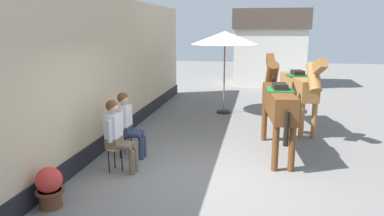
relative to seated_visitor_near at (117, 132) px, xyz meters
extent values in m
plane|color=slate|center=(1.63, 2.90, -0.78)|extent=(40.00, 40.00, 0.00)
cube|color=#CCB793|center=(-0.92, 1.40, 0.92)|extent=(0.30, 14.00, 3.40)
cube|color=black|center=(-0.90, 1.40, -0.60)|extent=(0.34, 14.00, 0.36)
cube|color=silver|center=(3.03, 11.59, 0.52)|extent=(3.20, 2.40, 2.60)
cube|color=brown|center=(3.03, 11.59, 2.27)|extent=(3.40, 2.60, 0.90)
cylinder|color=gold|center=(-0.06, 0.00, -0.31)|extent=(0.34, 0.34, 0.03)
cylinder|color=black|center=(0.08, -0.01, -0.55)|extent=(0.02, 0.02, 0.45)
cylinder|color=black|center=(-0.13, 0.13, -0.55)|extent=(0.02, 0.02, 0.45)
cylinder|color=black|center=(-0.14, -0.11, -0.55)|extent=(0.02, 0.02, 0.45)
cube|color=brown|center=(-0.06, 0.00, -0.20)|extent=(0.26, 0.34, 0.20)
cube|color=silver|center=(-0.06, 0.00, 0.12)|extent=(0.24, 0.35, 0.44)
sphere|color=tan|center=(-0.06, 0.00, 0.47)|extent=(0.20, 0.20, 0.20)
sphere|color=#593319|center=(-0.08, 0.01, 0.50)|extent=(0.22, 0.22, 0.22)
cylinder|color=brown|center=(0.13, 0.07, -0.25)|extent=(0.39, 0.16, 0.13)
cylinder|color=brown|center=(0.32, 0.06, -0.55)|extent=(0.11, 0.11, 0.46)
cylinder|color=brown|center=(0.12, -0.09, -0.25)|extent=(0.39, 0.16, 0.13)
cylinder|color=brown|center=(0.31, -0.10, -0.55)|extent=(0.11, 0.11, 0.46)
cylinder|color=silver|center=(-0.03, 0.20, 0.07)|extent=(0.09, 0.09, 0.42)
cylinder|color=silver|center=(-0.06, -0.20, 0.07)|extent=(0.09, 0.09, 0.42)
cylinder|color=black|center=(-0.15, 0.79, -0.31)|extent=(0.34, 0.34, 0.03)
cylinder|color=black|center=(-0.01, 0.78, -0.55)|extent=(0.02, 0.02, 0.45)
cylinder|color=black|center=(-0.21, 0.91, -0.55)|extent=(0.02, 0.02, 0.45)
cylinder|color=black|center=(-0.22, 0.67, -0.55)|extent=(0.02, 0.02, 0.45)
cube|color=#2D3851|center=(-0.15, 0.79, -0.20)|extent=(0.25, 0.33, 0.20)
cube|color=silver|center=(-0.15, 0.79, 0.12)|extent=(0.23, 0.35, 0.44)
sphere|color=tan|center=(-0.15, 0.79, 0.47)|extent=(0.20, 0.20, 0.20)
sphere|color=#593319|center=(-0.17, 0.79, 0.50)|extent=(0.22, 0.22, 0.22)
cylinder|color=#2D3851|center=(0.04, 0.86, -0.25)|extent=(0.39, 0.15, 0.13)
cylinder|color=#2D3851|center=(0.23, 0.85, -0.55)|extent=(0.11, 0.11, 0.46)
cylinder|color=#2D3851|center=(0.04, 0.70, -0.25)|extent=(0.39, 0.15, 0.13)
cylinder|color=#2D3851|center=(0.23, 0.69, -0.55)|extent=(0.11, 0.11, 0.46)
cylinder|color=silver|center=(-0.12, 0.99, 0.07)|extent=(0.09, 0.09, 0.42)
cylinder|color=silver|center=(-0.14, 0.59, 0.07)|extent=(0.09, 0.09, 0.42)
cube|color=brown|center=(3.00, 1.55, 0.38)|extent=(0.65, 2.23, 0.52)
cylinder|color=brown|center=(2.75, 2.51, -0.33)|extent=(0.13, 0.13, 0.90)
cylinder|color=brown|center=(3.06, 2.54, -0.33)|extent=(0.13, 0.13, 0.90)
cylinder|color=brown|center=(2.94, 0.58, -0.33)|extent=(0.13, 0.13, 0.90)
cylinder|color=brown|center=(3.25, 0.61, -0.33)|extent=(0.13, 0.13, 0.90)
cylinder|color=brown|center=(2.88, 2.74, 0.77)|extent=(0.34, 0.65, 0.73)
cube|color=brown|center=(2.85, 3.08, 1.08)|extent=(0.23, 0.54, 0.40)
cube|color=black|center=(2.89, 2.72, 0.91)|extent=(0.10, 0.63, 0.48)
cylinder|color=black|center=(3.11, 0.41, 0.11)|extent=(0.11, 0.11, 0.65)
cube|color=#197238|center=(3.01, 1.45, 0.66)|extent=(0.56, 0.65, 0.03)
cube|color=black|center=(3.01, 1.45, 0.73)|extent=(0.32, 0.46, 0.12)
cube|color=#9E6B38|center=(3.62, 3.82, 0.38)|extent=(0.85, 2.24, 0.52)
cylinder|color=#9E6B38|center=(3.96, 2.89, -0.33)|extent=(0.13, 0.13, 0.90)
cylinder|color=#9E6B38|center=(3.65, 2.83, -0.33)|extent=(0.13, 0.13, 0.90)
cylinder|color=#9E6B38|center=(3.59, 4.79, -0.33)|extent=(0.13, 0.13, 0.90)
cylinder|color=#9E6B38|center=(3.28, 4.73, -0.33)|extent=(0.13, 0.13, 0.90)
cylinder|color=#9E6B38|center=(3.85, 2.64, 0.77)|extent=(0.39, 0.67, 0.73)
cube|color=#9E6B38|center=(3.91, 2.31, 1.08)|extent=(0.28, 0.55, 0.40)
cube|color=black|center=(3.84, 2.66, 0.91)|extent=(0.16, 0.63, 0.48)
cylinder|color=black|center=(3.40, 4.94, 0.11)|extent=(0.12, 0.12, 0.65)
cube|color=#197238|center=(3.60, 3.92, 0.66)|extent=(0.60, 0.68, 0.03)
cube|color=black|center=(3.60, 3.92, 0.73)|extent=(0.36, 0.49, 0.12)
cylinder|color=brown|center=(-0.49, -1.53, -0.64)|extent=(0.34, 0.34, 0.28)
cylinder|color=brown|center=(-0.49, -1.53, -0.52)|extent=(0.43, 0.43, 0.04)
sphere|color=red|center=(-0.49, -1.53, -0.34)|extent=(0.40, 0.40, 0.40)
cylinder|color=#4C4C51|center=(-0.51, 1.64, -0.64)|extent=(0.34, 0.34, 0.28)
cylinder|color=#4C4C51|center=(-0.51, 1.64, -0.52)|extent=(0.43, 0.43, 0.04)
sphere|color=gold|center=(-0.51, 1.64, -0.34)|extent=(0.40, 0.40, 0.40)
cylinder|color=black|center=(1.51, 5.22, -0.75)|extent=(0.44, 0.44, 0.06)
cylinder|color=olive|center=(1.51, 5.22, 0.32)|extent=(0.04, 0.04, 2.20)
cone|color=beige|center=(1.51, 5.22, 1.60)|extent=(2.10, 2.10, 0.40)
camera|label=1|loc=(2.57, -6.20, 1.93)|focal=34.12mm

